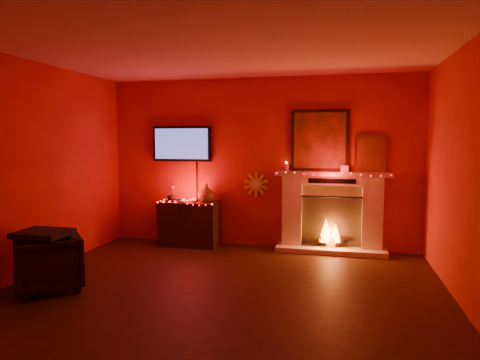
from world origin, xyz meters
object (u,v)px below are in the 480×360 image
(tv, at_px, (182,144))
(armchair, at_px, (47,263))
(sunburst_clock, at_px, (256,184))
(fireplace, at_px, (331,205))
(console_table, at_px, (190,221))

(tv, height_order, armchair, tv)
(tv, distance_m, sunburst_clock, 1.41)
(sunburst_clock, bearing_deg, fireplace, -4.37)
(sunburst_clock, bearing_deg, armchair, -126.14)
(fireplace, xyz_separation_m, tv, (-2.44, 0.06, 0.92))
(console_table, height_order, armchair, console_table)
(sunburst_clock, relative_size, armchair, 0.57)
(fireplace, height_order, armchair, fireplace)
(tv, height_order, console_table, tv)
(fireplace, bearing_deg, armchair, -140.91)
(tv, xyz_separation_m, console_table, (0.21, -0.19, -1.25))
(sunburst_clock, relative_size, console_table, 0.40)
(tv, relative_size, armchair, 1.76)
(tv, distance_m, console_table, 1.28)
(tv, relative_size, console_table, 1.23)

